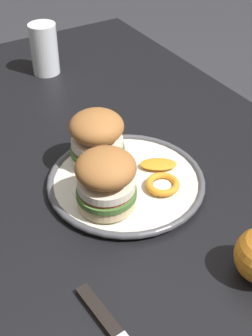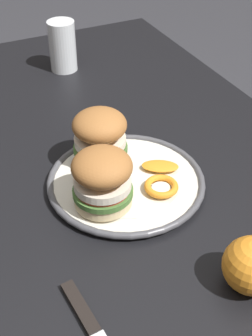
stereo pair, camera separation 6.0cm
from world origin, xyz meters
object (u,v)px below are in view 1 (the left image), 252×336
at_px(sandwich_half_right, 98,137).
at_px(drinking_glass, 45,52).
at_px(dining_table, 122,234).
at_px(dinner_plate, 126,182).
at_px(sandwich_half_left, 106,179).

distance_m(sandwich_half_right, drinking_glass, 0.42).
distance_m(dining_table, sandwich_half_right, 0.19).
relative_size(dinner_plate, sandwich_half_left, 2.20).
bearing_deg(dining_table, drinking_glass, 171.58).
relative_size(sandwich_half_left, sandwich_half_right, 0.95).
relative_size(dining_table, dinner_plate, 5.19).
bearing_deg(sandwich_half_left, drinking_glass, 167.36).
xyz_separation_m(dining_table, sandwich_half_right, (-0.09, 0.00, 0.17)).
height_order(dining_table, sandwich_half_left, sandwich_half_left).
bearing_deg(drinking_glass, dining_table, -8.42).
bearing_deg(dining_table, sandwich_half_right, 178.04).
bearing_deg(sandwich_half_left, dining_table, 118.30).
bearing_deg(dinner_plate, drinking_glass, 173.37).
bearing_deg(dinner_plate, sandwich_half_right, -168.23).
distance_m(sandwich_half_left, drinking_glass, 0.53).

